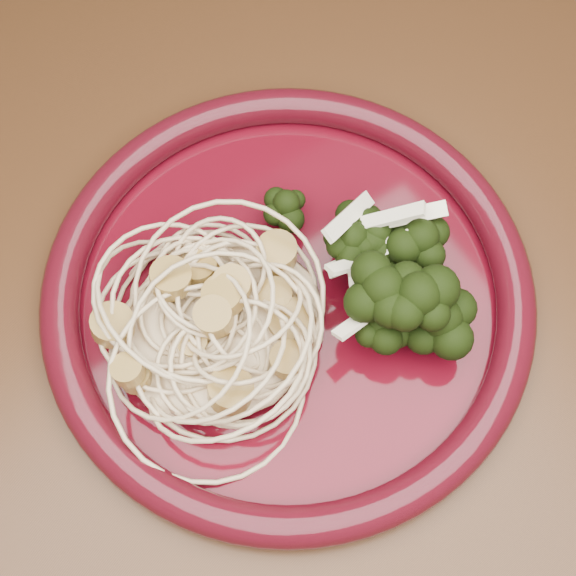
{
  "coord_description": "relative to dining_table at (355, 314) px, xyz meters",
  "views": [
    {
      "loc": [
        -0.17,
        -0.16,
        1.22
      ],
      "look_at": [
        -0.06,
        0.0,
        0.77
      ],
      "focal_mm": 50.0,
      "sensor_mm": 36.0,
      "label": 1
    }
  ],
  "objects": [
    {
      "name": "spaghetti_pile",
      "position": [
        -0.11,
        0.01,
        0.12
      ],
      "size": [
        0.14,
        0.12,
        0.03
      ],
      "primitive_type": "ellipsoid",
      "rotation": [
        0.0,
        0.0,
        -0.06
      ],
      "color": "beige",
      "rests_on": "dinner_plate"
    },
    {
      "name": "scallop_cluster",
      "position": [
        -0.11,
        0.01,
        0.16
      ],
      "size": [
        0.13,
        0.13,
        0.04
      ],
      "primitive_type": null,
      "rotation": [
        0.0,
        0.0,
        -0.06
      ],
      "color": "#B28F42",
      "rests_on": "spaghetti_pile"
    },
    {
      "name": "dinner_plate",
      "position": [
        -0.06,
        0.0,
        0.11
      ],
      "size": [
        0.32,
        0.32,
        0.03
      ],
      "rotation": [
        0.0,
        0.0,
        -0.06
      ],
      "color": "#470610",
      "rests_on": "dining_table"
    },
    {
      "name": "onion_garnish",
      "position": [
        -0.0,
        -0.0,
        0.16
      ],
      "size": [
        0.07,
        0.09,
        0.05
      ],
      "primitive_type": null,
      "rotation": [
        0.0,
        0.0,
        -0.06
      ],
      "color": "white",
      "rests_on": "broccoli_pile"
    },
    {
      "name": "dining_table",
      "position": [
        0.0,
        0.0,
        0.0
      ],
      "size": [
        1.2,
        0.8,
        0.75
      ],
      "color": "#472814",
      "rests_on": "ground"
    },
    {
      "name": "broccoli_pile",
      "position": [
        -0.0,
        -0.0,
        0.13
      ],
      "size": [
        0.09,
        0.14,
        0.05
      ],
      "primitive_type": "ellipsoid",
      "rotation": [
        0.0,
        0.0,
        -0.06
      ],
      "color": "black",
      "rests_on": "dinner_plate"
    }
  ]
}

